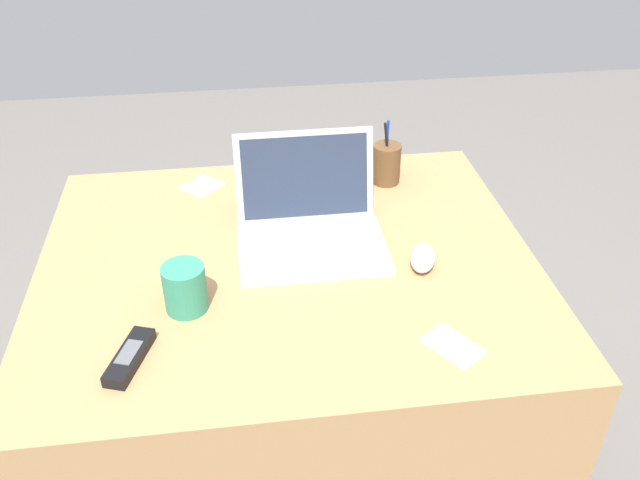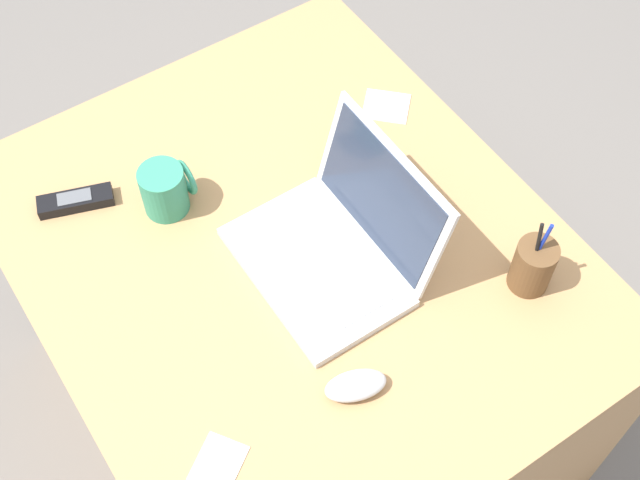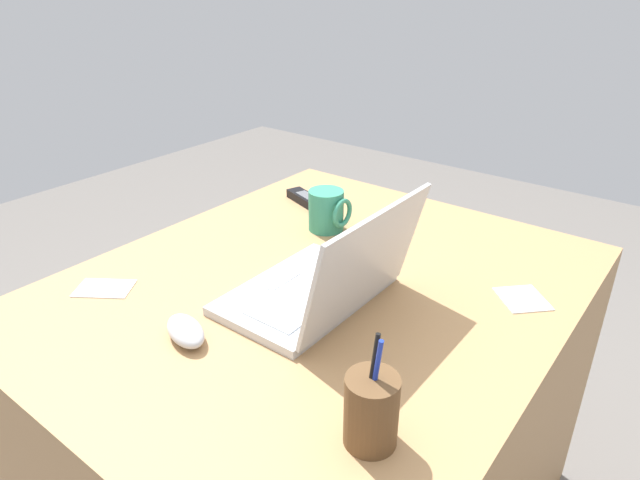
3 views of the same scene
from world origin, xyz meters
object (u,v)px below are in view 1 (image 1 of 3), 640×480
at_px(computer_mouse, 423,258).
at_px(cordless_phone, 130,357).
at_px(coffee_mug_white, 185,287).
at_px(laptop, 310,225).
at_px(pen_holder, 386,163).

xyz_separation_m(computer_mouse, cordless_phone, (-0.63, -0.23, -0.01)).
bearing_deg(computer_mouse, coffee_mug_white, -152.34).
bearing_deg(laptop, pen_holder, 47.61).
bearing_deg(pen_holder, cordless_phone, -135.37).
xyz_separation_m(cordless_phone, pen_holder, (0.63, 0.62, 0.04)).
bearing_deg(pen_holder, laptop, -132.39).
bearing_deg(laptop, computer_mouse, -27.51).
bearing_deg(cordless_phone, computer_mouse, 20.10).
bearing_deg(coffee_mug_white, computer_mouse, 8.57).
distance_m(coffee_mug_white, pen_holder, 0.70).
bearing_deg(pen_holder, computer_mouse, -89.92).
distance_m(coffee_mug_white, cordless_phone, 0.19).
xyz_separation_m(coffee_mug_white, pen_holder, (0.52, 0.47, 0.00)).
distance_m(laptop, coffee_mug_white, 0.35).
xyz_separation_m(laptop, coffee_mug_white, (-0.28, -0.20, 0.00)).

